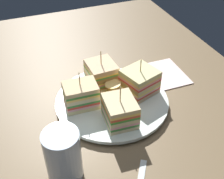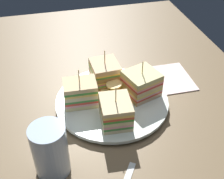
{
  "view_description": "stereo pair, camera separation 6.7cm",
  "coord_description": "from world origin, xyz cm",
  "px_view_note": "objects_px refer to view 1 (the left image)",
  "views": [
    {
      "loc": [
        -49.02,
        19.15,
        46.42
      ],
      "look_at": [
        0.0,
        0.0,
        4.47
      ],
      "focal_mm": 46.86,
      "sensor_mm": 36.0,
      "label": 1
    },
    {
      "loc": [
        -51.06,
        12.75,
        46.42
      ],
      "look_at": [
        0.0,
        0.0,
        4.47
      ],
      "focal_mm": 46.86,
      "sensor_mm": 36.0,
      "label": 2
    }
  ],
  "objects_px": {
    "plate": "(112,101)",
    "sandwich_wedge_1": "(103,73)",
    "chip_pile": "(112,89)",
    "sandwich_wedge_3": "(120,111)",
    "napkin": "(163,74)",
    "sandwich_wedge_2": "(81,95)",
    "drinking_glass": "(64,159)",
    "sandwich_wedge_0": "(139,81)"
  },
  "relations": [
    {
      "from": "sandwich_wedge_3",
      "to": "chip_pile",
      "type": "distance_m",
      "value": 0.09
    },
    {
      "from": "drinking_glass",
      "to": "napkin",
      "type": "bearing_deg",
      "value": -56.48
    },
    {
      "from": "sandwich_wedge_0",
      "to": "sandwich_wedge_3",
      "type": "bearing_deg",
      "value": 24.85
    },
    {
      "from": "plate",
      "to": "chip_pile",
      "type": "height_order",
      "value": "chip_pile"
    },
    {
      "from": "plate",
      "to": "sandwich_wedge_1",
      "type": "bearing_deg",
      "value": -2.58
    },
    {
      "from": "sandwich_wedge_1",
      "to": "chip_pile",
      "type": "relative_size",
      "value": 1.13
    },
    {
      "from": "plate",
      "to": "drinking_glass",
      "type": "height_order",
      "value": "drinking_glass"
    },
    {
      "from": "sandwich_wedge_2",
      "to": "chip_pile",
      "type": "height_order",
      "value": "sandwich_wedge_2"
    },
    {
      "from": "sandwich_wedge_1",
      "to": "chip_pile",
      "type": "distance_m",
      "value": 0.06
    },
    {
      "from": "sandwich_wedge_0",
      "to": "chip_pile",
      "type": "distance_m",
      "value": 0.07
    },
    {
      "from": "chip_pile",
      "to": "drinking_glass",
      "type": "distance_m",
      "value": 0.24
    },
    {
      "from": "sandwich_wedge_1",
      "to": "sandwich_wedge_2",
      "type": "bearing_deg",
      "value": -52.23
    },
    {
      "from": "sandwich_wedge_0",
      "to": "plate",
      "type": "bearing_deg",
      "value": -14.18
    },
    {
      "from": "sandwich_wedge_2",
      "to": "napkin",
      "type": "relative_size",
      "value": 0.72
    },
    {
      "from": "chip_pile",
      "to": "drinking_glass",
      "type": "relative_size",
      "value": 0.75
    },
    {
      "from": "sandwich_wedge_3",
      "to": "napkin",
      "type": "xyz_separation_m",
      "value": [
        0.13,
        -0.18,
        -0.04
      ]
    },
    {
      "from": "plate",
      "to": "sandwich_wedge_1",
      "type": "relative_size",
      "value": 2.92
    },
    {
      "from": "sandwich_wedge_3",
      "to": "plate",
      "type": "bearing_deg",
      "value": -3.96
    },
    {
      "from": "sandwich_wedge_1",
      "to": "sandwich_wedge_3",
      "type": "height_order",
      "value": "sandwich_wedge_3"
    },
    {
      "from": "sandwich_wedge_0",
      "to": "sandwich_wedge_1",
      "type": "bearing_deg",
      "value": -62.39
    },
    {
      "from": "sandwich_wedge_3",
      "to": "napkin",
      "type": "relative_size",
      "value": 0.73
    },
    {
      "from": "sandwich_wedge_1",
      "to": "napkin",
      "type": "distance_m",
      "value": 0.18
    },
    {
      "from": "sandwich_wedge_1",
      "to": "plate",
      "type": "bearing_deg",
      "value": -5.46
    },
    {
      "from": "chip_pile",
      "to": "napkin",
      "type": "height_order",
      "value": "chip_pile"
    },
    {
      "from": "sandwich_wedge_2",
      "to": "drinking_glass",
      "type": "xyz_separation_m",
      "value": [
        -0.16,
        0.08,
        0.0
      ]
    },
    {
      "from": "sandwich_wedge_0",
      "to": "napkin",
      "type": "relative_size",
      "value": 0.73
    },
    {
      "from": "sandwich_wedge_1",
      "to": "sandwich_wedge_2",
      "type": "distance_m",
      "value": 0.1
    },
    {
      "from": "sandwich_wedge_2",
      "to": "napkin",
      "type": "xyz_separation_m",
      "value": [
        0.05,
        -0.25,
        -0.04
      ]
    },
    {
      "from": "sandwich_wedge_2",
      "to": "napkin",
      "type": "distance_m",
      "value": 0.26
    },
    {
      "from": "sandwich_wedge_1",
      "to": "napkin",
      "type": "xyz_separation_m",
      "value": [
        -0.01,
        -0.17,
        -0.04
      ]
    },
    {
      "from": "napkin",
      "to": "sandwich_wedge_0",
      "type": "bearing_deg",
      "value": 119.21
    },
    {
      "from": "sandwich_wedge_2",
      "to": "chip_pile",
      "type": "relative_size",
      "value": 1.14
    },
    {
      "from": "chip_pile",
      "to": "plate",
      "type": "bearing_deg",
      "value": 155.42
    },
    {
      "from": "sandwich_wedge_0",
      "to": "chip_pile",
      "type": "height_order",
      "value": "sandwich_wedge_0"
    },
    {
      "from": "sandwich_wedge_0",
      "to": "sandwich_wedge_1",
      "type": "height_order",
      "value": "sandwich_wedge_0"
    },
    {
      "from": "chip_pile",
      "to": "napkin",
      "type": "bearing_deg",
      "value": -75.3
    },
    {
      "from": "sandwich_wedge_3",
      "to": "chip_pile",
      "type": "height_order",
      "value": "sandwich_wedge_3"
    },
    {
      "from": "sandwich_wedge_1",
      "to": "sandwich_wedge_2",
      "type": "height_order",
      "value": "same"
    },
    {
      "from": "sandwich_wedge_0",
      "to": "sandwich_wedge_1",
      "type": "xyz_separation_m",
      "value": [
        0.07,
        0.07,
        -0.0
      ]
    },
    {
      "from": "sandwich_wedge_3",
      "to": "sandwich_wedge_1",
      "type": "bearing_deg",
      "value": -1.23
    },
    {
      "from": "plate",
      "to": "sandwich_wedge_0",
      "type": "bearing_deg",
      "value": -86.08
    },
    {
      "from": "sandwich_wedge_1",
      "to": "napkin",
      "type": "height_order",
      "value": "sandwich_wedge_1"
    }
  ]
}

